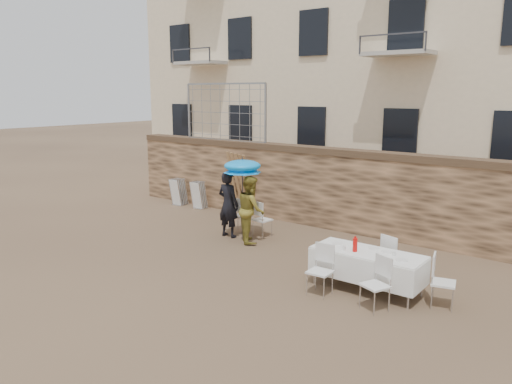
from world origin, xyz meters
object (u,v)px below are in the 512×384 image
Objects in this scene: umbrella at (242,168)px; soda_bottle at (355,245)px; table_chair_back at (394,258)px; table_chair_front_right at (375,284)px; banquet_table at (368,254)px; table_chair_front_left at (320,270)px; chair_stack_left at (182,191)px; couple_chair_left at (242,215)px; woman_dress at (251,209)px; table_chair_side at (444,281)px; chair_stack_right at (201,194)px; couple_chair_right at (262,219)px; man_suit at (228,204)px.

umbrella is 4.22m from soda_bottle.
table_chair_front_right is at bearing 117.52° from table_chair_back.
table_chair_back is at bearing 75.96° from banquet_table.
banquet_table is 0.86m from table_chair_back.
soda_bottle is at bearing 83.73° from table_chair_back.
table_chair_front_left reaches higher than chair_stack_left.
banquet_table is (4.47, -1.69, 0.25)m from couple_chair_left.
woman_dress reaches higher than soda_bottle.
couple_chair_left is 1.00× the size of table_chair_back.
chair_stack_left is at bearing 157.93° from soda_bottle.
table_chair_back is at bearing 45.91° from table_chair_side.
chair_stack_right is at bearing -0.46° from table_chair_back.
banquet_table is 2.19× the size of table_chair_front_right.
table_chair_back and table_chair_side have the same top height.
couple_chair_right is at bearing 152.77° from soda_bottle.
chair_stack_right is at bearing -44.25° from couple_chair_left.
table_chair_front_left is 1.00× the size of table_chair_back.
table_chair_front_right is at bearing -56.31° from banquet_table.
chair_stack_left is (-4.52, 1.97, -0.39)m from woman_dress.
chair_stack_left is at bearing 151.20° from table_chair_front_left.
table_chair_front_left is at bearing 150.00° from couple_chair_right.
banquet_table is at bearing 146.48° from table_chair_front_right.
chair_stack_left is (-9.64, 3.01, -0.02)m from table_chair_side.
man_suit is 0.75m from woman_dress.
couple_chair_right is at bearing 162.11° from couple_chair_left.
umbrella is at bearing -165.40° from man_suit.
chair_stack_left is (-4.47, 1.42, -0.02)m from couple_chair_right.
banquet_table is at bearing 80.25° from table_chair_side.
table_chair_back is at bearing 176.42° from man_suit.
umbrella reaches higher than woman_dress.
banquet_table is at bearing 141.43° from couple_chair_left.
table_chair_back is at bearing 60.70° from table_chair_front_left.
couple_chair_left is 4.76m from table_chair_back.
man_suit reaches higher than couple_chair_left.
table_chair_back is at bearing -5.86° from umbrella.
couple_chair_right is at bearing -17.65° from chair_stack_left.
man_suit reaches higher than banquet_table.
table_chair_side is at bearing -147.38° from woman_dress.
table_chair_front_left is at bearing 79.27° from table_chair_back.
chair_stack_left and chair_stack_right have the same top height.
chair_stack_right is at bearing 150.21° from umbrella.
couple_chair_left is 0.46× the size of banquet_table.
woman_dress is 3.95m from table_chair_back.
umbrella is 2.04× the size of couple_chair_left.
table_chair_front_left is 8.56m from chair_stack_left.
chair_stack_right is (-7.34, 3.11, -0.27)m from banquet_table.
table_chair_front_right is at bearing 135.99° from couple_chair_left.
table_chair_back reaches higher than chair_stack_right.
man_suit is 0.68m from couple_chair_left.
couple_chair_left is at bearing 61.03° from table_chair_side.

